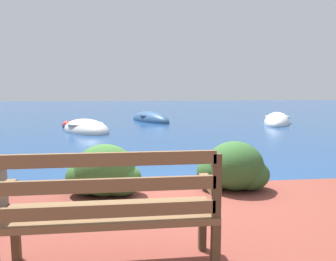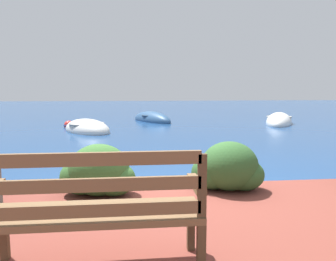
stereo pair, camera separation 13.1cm
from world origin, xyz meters
name	(u,v)px [view 1 (the left image)]	position (x,y,z in m)	size (l,w,h in m)	color
ground_plane	(181,198)	(0.00, 0.00, 0.00)	(80.00, 80.00, 0.00)	navy
park_bench	(109,209)	(-0.88, -2.19, 0.70)	(1.56, 0.48, 0.93)	brown
hedge_clump_left	(104,173)	(-1.05, -0.38, 0.50)	(0.96, 0.69, 0.65)	#38662D
hedge_clump_centre	(234,169)	(0.65, -0.35, 0.50)	(0.96, 0.69, 0.65)	#2D5628
rowboat_nearest	(86,130)	(-2.32, 7.78, 0.07)	(2.48, 2.87, 0.82)	silver
rowboat_mid	(277,122)	(5.99, 9.74, 0.07)	(2.51, 3.53, 0.88)	silver
rowboat_far	(150,120)	(0.28, 11.42, 0.07)	(2.24, 3.16, 0.83)	#2D517A
mooring_buoy	(67,125)	(-3.30, 9.42, 0.07)	(0.42, 0.42, 0.38)	red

